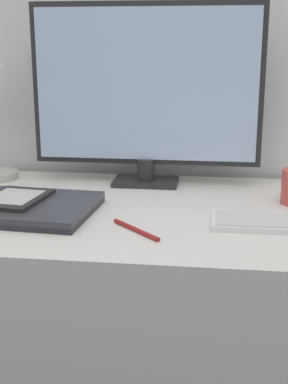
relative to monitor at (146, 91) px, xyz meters
name	(u,v)px	position (x,y,z in m)	size (l,w,h in m)	color
desk	(137,346)	(0.01, -0.22, -0.61)	(1.13, 0.65, 0.72)	silver
monitor	(146,91)	(0.00, 0.00, 0.00)	(0.60, 0.11, 0.47)	#262626
keyboard	(279,223)	(0.32, -0.31, -0.24)	(0.28, 0.11, 0.01)	silver
laptop	(20,207)	(-0.25, -0.29, -0.23)	(0.34, 0.27, 0.02)	#232328
ereader	(14,198)	(-0.26, -0.28, -0.22)	(0.15, 0.18, 0.01)	black
pen	(136,230)	(0.03, -0.38, -0.24)	(0.11, 0.11, 0.01)	maroon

